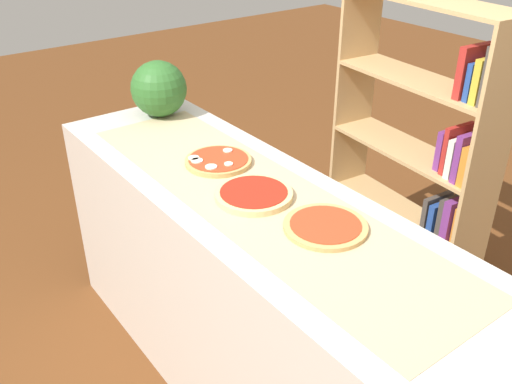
% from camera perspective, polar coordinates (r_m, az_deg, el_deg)
% --- Properties ---
extents(ground_plane, '(12.00, 12.00, 0.00)m').
position_cam_1_polar(ground_plane, '(2.60, 0.00, -18.73)').
color(ground_plane, brown).
extents(counter, '(2.15, 0.62, 0.94)m').
position_cam_1_polar(counter, '(2.27, 0.00, -10.80)').
color(counter, beige).
rests_on(counter, ground_plane).
extents(parchment_paper, '(1.76, 0.46, 0.00)m').
position_cam_1_polar(parchment_paper, '(2.00, 0.00, -0.47)').
color(parchment_paper, tan).
rests_on(parchment_paper, counter).
extents(pizza_mozzarella_0, '(0.26, 0.26, 0.03)m').
position_cam_1_polar(pizza_mozzarella_0, '(2.23, -3.86, 3.17)').
color(pizza_mozzarella_0, tan).
rests_on(pizza_mozzarella_0, parchment_paper).
extents(pizza_plain_1, '(0.28, 0.28, 0.02)m').
position_cam_1_polar(pizza_plain_1, '(1.99, -0.24, -0.24)').
color(pizza_plain_1, '#E5C17F').
rests_on(pizza_plain_1, parchment_paper).
extents(pizza_plain_2, '(0.27, 0.27, 0.02)m').
position_cam_1_polar(pizza_plain_2, '(1.83, 7.04, -3.46)').
color(pizza_plain_2, tan).
rests_on(pizza_plain_2, parchment_paper).
extents(watermelon, '(0.26, 0.26, 0.26)m').
position_cam_1_polar(watermelon, '(2.71, -9.81, 10.26)').
color(watermelon, '#2D6628').
rests_on(watermelon, counter).
extents(bookshelf, '(0.92, 0.34, 1.47)m').
position_cam_1_polar(bookshelf, '(2.86, 16.97, 2.12)').
color(bookshelf, tan).
rests_on(bookshelf, ground_plane).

